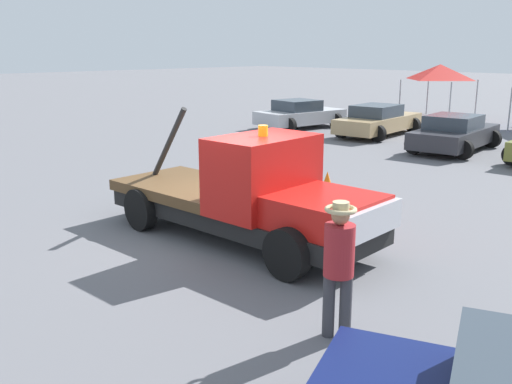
% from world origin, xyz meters
% --- Properties ---
extents(ground_plane, '(160.00, 160.00, 0.00)m').
position_xyz_m(ground_plane, '(0.00, 0.00, 0.00)').
color(ground_plane, slate).
extents(tow_truck, '(6.09, 2.41, 2.51)m').
position_xyz_m(tow_truck, '(0.36, 0.02, 0.92)').
color(tow_truck, black).
rests_on(tow_truck, ground).
extents(person_near_truck, '(0.41, 0.41, 1.84)m').
position_xyz_m(person_near_truck, '(3.84, -1.77, 1.09)').
color(person_near_truck, '#38383D').
rests_on(person_near_truck, ground).
extents(parked_car_silver, '(2.86, 4.46, 1.34)m').
position_xyz_m(parked_car_silver, '(-9.96, 13.03, 0.65)').
color(parked_car_silver, '#B7B7BC').
rests_on(parked_car_silver, ground).
extents(parked_car_tan, '(2.76, 5.05, 1.34)m').
position_xyz_m(parked_car_tan, '(-6.02, 13.70, 0.65)').
color(parked_car_tan, tan).
rests_on(parked_car_tan, ground).
extents(parked_car_charcoal, '(2.83, 4.73, 1.34)m').
position_xyz_m(parked_car_charcoal, '(-1.86, 12.47, 0.65)').
color(parked_car_charcoal, '#2D2D33').
rests_on(parked_car_charcoal, ground).
extents(canopy_tent_red, '(2.98, 2.98, 2.86)m').
position_xyz_m(canopy_tent_red, '(-7.40, 21.34, 2.45)').
color(canopy_tent_red, '#9E9EA3').
rests_on(canopy_tent_red, ground).
extents(traffic_cone, '(0.40, 0.40, 0.55)m').
position_xyz_m(traffic_cone, '(-1.19, 4.26, 0.25)').
color(traffic_cone, black).
rests_on(traffic_cone, ground).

